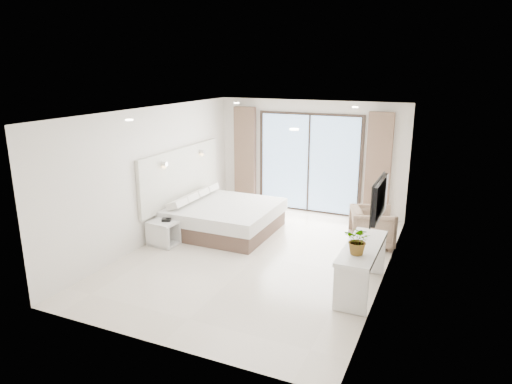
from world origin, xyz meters
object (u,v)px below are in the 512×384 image
(nightstand, at_px, (163,233))
(bed, at_px, (223,217))
(console_desk, at_px, (362,258))
(armchair, at_px, (372,225))

(nightstand, bearing_deg, bed, 63.98)
(nightstand, height_order, console_desk, console_desk)
(nightstand, height_order, armchair, armchair)
(armchair, bearing_deg, bed, 80.72)
(console_desk, bearing_deg, nightstand, 174.94)
(console_desk, distance_m, armchair, 2.03)
(nightstand, xyz_separation_m, console_desk, (3.99, -0.35, 0.32))
(nightstand, distance_m, console_desk, 4.02)
(bed, distance_m, console_desk, 3.63)
(nightstand, bearing_deg, console_desk, -0.24)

